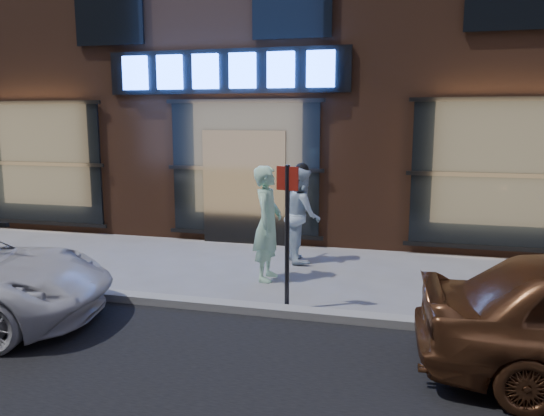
# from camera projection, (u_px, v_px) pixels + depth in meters

# --- Properties ---
(ground) EXTENTS (90.00, 90.00, 0.00)m
(ground) POSITION_uv_depth(u_px,v_px,m) (165.00, 305.00, 7.64)
(ground) COLOR slate
(ground) RESTS_ON ground
(curb) EXTENTS (60.00, 0.25, 0.12)m
(curb) POSITION_uv_depth(u_px,v_px,m) (164.00, 301.00, 7.63)
(curb) COLOR gray
(curb) RESTS_ON ground
(storefront_building) EXTENTS (30.20, 8.28, 10.30)m
(storefront_building) POSITION_uv_depth(u_px,v_px,m) (287.00, 25.00, 14.40)
(storefront_building) COLOR #54301E
(storefront_building) RESTS_ON ground
(man_bowtie) EXTENTS (0.45, 0.69, 1.90)m
(man_bowtie) POSITION_uv_depth(u_px,v_px,m) (268.00, 223.00, 8.69)
(man_bowtie) COLOR #C2FFCC
(man_bowtie) RESTS_ON ground
(man_cap) EXTENTS (0.94, 1.05, 1.76)m
(man_cap) POSITION_uv_depth(u_px,v_px,m) (301.00, 215.00, 9.84)
(man_cap) COLOR white
(man_cap) RESTS_ON ground
(sign_post) EXTENTS (0.32, 0.11, 2.03)m
(sign_post) POSITION_uv_depth(u_px,v_px,m) (287.00, 224.00, 7.25)
(sign_post) COLOR #262628
(sign_post) RESTS_ON ground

